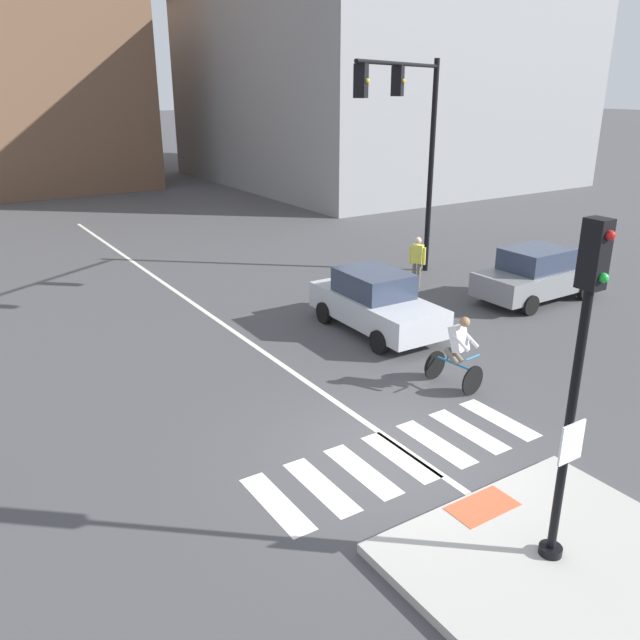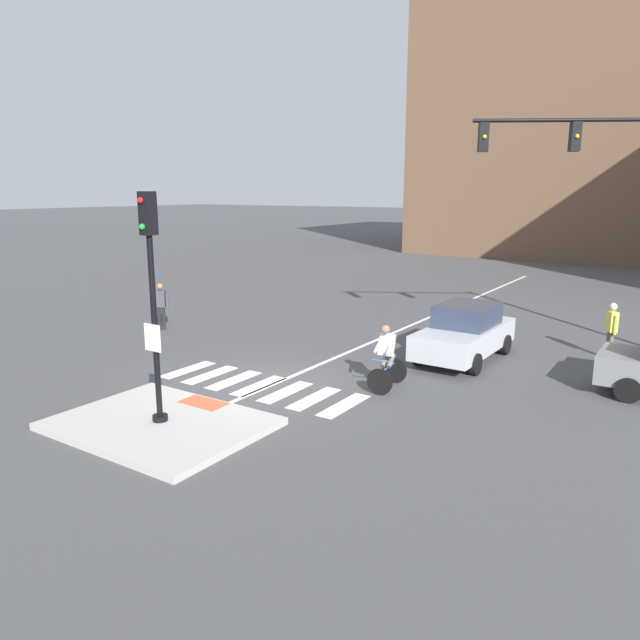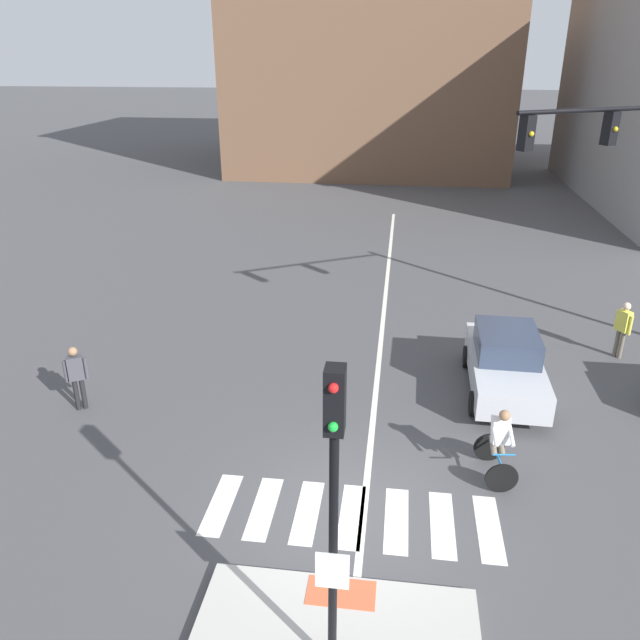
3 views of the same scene
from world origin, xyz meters
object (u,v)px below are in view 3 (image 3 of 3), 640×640
pedestrian_waiting_far_side (623,325)px  cyclist (499,442)px  car_silver_eastbound_mid (505,362)px  pedestrian_at_curb_left (76,373)px  signal_pole (334,503)px

pedestrian_waiting_far_side → cyclist: bearing=-124.2°
car_silver_eastbound_mid → pedestrian_at_curb_left: bearing=-167.6°
pedestrian_waiting_far_side → signal_pole: bearing=-122.6°
cyclist → pedestrian_waiting_far_side: (4.17, 6.14, 0.11)m
signal_pole → car_silver_eastbound_mid: 9.44m
signal_pole → car_silver_eastbound_mid: size_ratio=1.14×
pedestrian_at_curb_left → pedestrian_waiting_far_side: size_ratio=1.00×
signal_pole → pedestrian_waiting_far_side: signal_pole is taller
signal_pole → car_silver_eastbound_mid: bearing=67.9°
signal_pole → pedestrian_at_curb_left: size_ratio=2.81×
pedestrian_at_curb_left → signal_pole: bearing=-42.1°
signal_pole → pedestrian_at_curb_left: (-6.89, 6.23, -1.99)m
car_silver_eastbound_mid → cyclist: 3.77m
car_silver_eastbound_mid → pedestrian_waiting_far_side: 4.29m
pedestrian_at_curb_left → pedestrian_waiting_far_side: 14.65m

